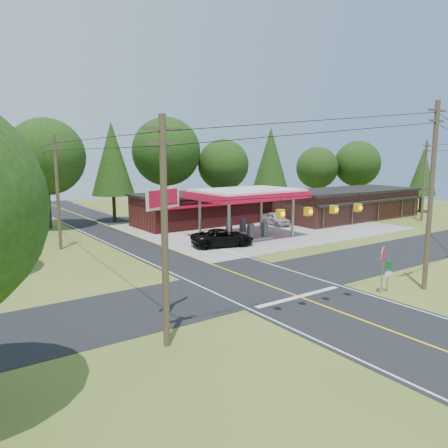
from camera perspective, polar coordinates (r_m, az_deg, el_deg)
ground at (r=29.10m, az=4.74°, el=-7.62°), size 120.00×120.00×0.00m
main_highway at (r=29.09m, az=4.74°, el=-7.60°), size 8.00×120.00×0.02m
cross_road at (r=29.09m, az=4.74°, el=-7.59°), size 70.00×7.00×0.02m
lane_center_yellow at (r=29.09m, az=4.74°, el=-7.57°), size 0.15×110.00×0.00m
gas_canopy at (r=43.83m, az=3.00°, el=3.75°), size 10.60×7.40×4.88m
convenience_store at (r=52.78m, az=-2.86°, el=2.10°), size 16.40×7.55×3.80m
strip_building at (r=59.51m, az=15.74°, el=2.57°), size 20.40×8.75×3.80m
utility_pole_near_right at (r=29.27m, az=25.42°, el=3.52°), size 1.80×0.30×11.50m
utility_pole_near_left at (r=18.66m, az=-7.77°, el=-0.74°), size 1.80×0.30×10.00m
utility_pole_far_left at (r=40.71m, az=-20.93°, el=4.07°), size 1.80×0.30×10.00m
utility_pole_far_right at (r=60.20m, az=24.70°, el=5.29°), size 1.80×0.30×10.00m
utility_pole_north at (r=57.61m, az=-23.66°, el=4.77°), size 0.30×0.30×9.50m
overhead_beacons at (r=22.93m, az=12.64°, el=3.50°), size 17.04×2.04×1.03m
treeline_backdrop at (r=49.08m, az=-12.75°, el=7.89°), size 70.27×51.59×13.30m
suv_car at (r=39.91m, az=-0.19°, el=-1.80°), size 6.99×6.99×1.59m
sedan_car at (r=52.11m, az=6.80°, el=0.67°), size 5.11×5.11×1.50m
big_stop_sign at (r=21.98m, az=-7.88°, el=0.48°), size 2.35×1.15×6.86m
octagonal_stop_sign at (r=27.84m, az=20.06°, el=-4.24°), size 0.93×0.42×2.91m
route_sign_post at (r=28.53m, az=20.66°, el=-5.79°), size 0.43×0.19×2.21m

